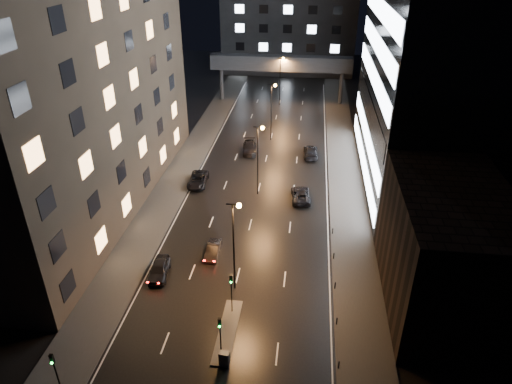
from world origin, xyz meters
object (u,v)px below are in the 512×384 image
Objects in this scene: car_away_c at (198,180)px; car_toward_b at (311,152)px; car_away_d at (250,148)px; car_toward_a at (301,195)px; car_away_b at (213,250)px; car_away_a at (159,269)px; utility_cabinet at (224,358)px.

car_away_c is 0.99× the size of car_toward_b.
car_away_d is 1.04× the size of car_toward_a.
car_toward_b is (10.53, 28.50, 0.15)m from car_away_b.
car_away_a is at bearing 61.97° from car_toward_b.
car_away_b is at bearing -97.89° from car_away_d.
utility_cabinet is (3.75, -43.91, 0.00)m from car_away_d.
car_away_b is 0.75× the size of car_toward_a.
car_away_d is at bearing 89.00° from car_away_b.
car_toward_a is at bearing 82.86° from car_toward_b.
car_away_b is 17.46m from car_away_c.
car_away_d reaches higher than car_away_b.
car_away_d is 0.99× the size of car_toward_b.
car_away_b is 30.39m from car_toward_b.
car_away_b is 16.78m from car_toward_a.
car_away_c is at bearing -122.90° from car_away_d.
utility_cabinet is (4.05, -14.98, 0.14)m from car_away_b.
car_toward_b reaches higher than utility_cabinet.
car_away_c reaches higher than car_toward_a.
car_away_b is 28.94m from car_away_d.
car_toward_b reaches higher than car_away_b.
car_away_d reaches higher than car_toward_a.
car_away_d is at bearing 100.73° from utility_cabinet.
car_toward_a reaches higher than utility_cabinet.
car_away_b is at bearing 50.21° from car_toward_a.
car_away_c is at bearing -15.59° from car_toward_a.
car_toward_a is (15.06, -2.63, -0.02)m from car_away_c.
utility_cabinet is at bearing -75.55° from car_away_c.
car_toward_b reaches higher than car_away_c.
car_away_c is 1.00× the size of car_away_d.
utility_cabinet is at bearing -56.09° from car_away_a.
utility_cabinet reaches higher than car_away_b.
car_away_d is at bearing -64.50° from car_toward_a.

